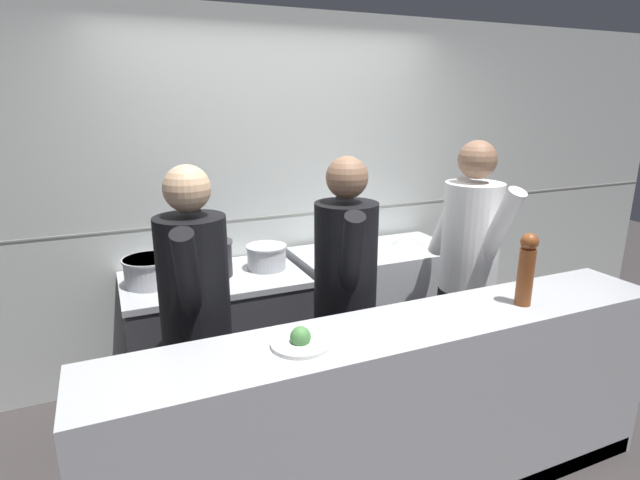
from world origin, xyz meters
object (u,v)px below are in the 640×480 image
(chef_head_cook, at_px, (196,315))
(chef_line, at_px, (468,265))
(chef_sous, at_px, (345,292))
(braising_pot, at_px, (266,256))
(oven_range, at_px, (217,337))
(pepper_mill, at_px, (526,268))
(plated_dish_main, at_px, (301,341))
(sauce_pot, at_px, (209,258))
(stock_pot, at_px, (150,270))
(mixing_bowl_steel, at_px, (407,240))

(chef_head_cook, distance_m, chef_line, 1.72)
(chef_sous, bearing_deg, braising_pot, 124.62)
(oven_range, bearing_deg, chef_sous, -52.36)
(pepper_mill, xyz_separation_m, chef_sous, (-0.70, 0.61, -0.24))
(oven_range, distance_m, plated_dish_main, 1.45)
(sauce_pot, distance_m, pepper_mill, 1.92)
(braising_pot, height_order, chef_line, chef_line)
(chef_sous, distance_m, chef_line, 0.90)
(braising_pot, relative_size, chef_sous, 0.16)
(stock_pot, xyz_separation_m, mixing_bowl_steel, (1.88, -0.00, -0.02))
(oven_range, bearing_deg, mixing_bowl_steel, 0.55)
(stock_pot, relative_size, chef_line, 0.19)
(stock_pot, distance_m, plated_dish_main, 1.43)
(stock_pot, xyz_separation_m, chef_line, (1.87, -0.74, 0.01))
(plated_dish_main, bearing_deg, pepper_mill, -1.97)
(plated_dish_main, relative_size, pepper_mill, 0.68)
(oven_range, xyz_separation_m, plated_dish_main, (0.10, -1.33, 0.58))
(plated_dish_main, xyz_separation_m, chef_line, (1.39, 0.60, -0.04))
(pepper_mill, bearing_deg, chef_line, 73.07)
(pepper_mill, bearing_deg, mixing_bowl_steel, 81.14)
(braising_pot, relative_size, chef_head_cook, 0.16)
(mixing_bowl_steel, xyz_separation_m, chef_sous, (-0.91, -0.78, 0.00))
(braising_pot, height_order, plated_dish_main, plated_dish_main)
(stock_pot, xyz_separation_m, chef_sous, (0.97, -0.78, -0.02))
(braising_pot, bearing_deg, chef_line, -33.81)
(oven_range, height_order, stock_pot, stock_pot)
(chef_head_cook, xyz_separation_m, chef_line, (1.72, 0.01, 0.03))
(mixing_bowl_steel, bearing_deg, stock_pot, 179.97)
(braising_pot, distance_m, pepper_mill, 1.67)
(mixing_bowl_steel, relative_size, pepper_mill, 0.64)
(mixing_bowl_steel, bearing_deg, oven_range, -179.45)
(oven_range, height_order, sauce_pot, sauce_pot)
(braising_pot, height_order, mixing_bowl_steel, braising_pot)
(pepper_mill, distance_m, chef_head_cook, 1.67)
(oven_range, distance_m, sauce_pot, 0.56)
(stock_pot, bearing_deg, chef_sous, -38.61)
(mixing_bowl_steel, bearing_deg, chef_head_cook, -156.80)
(stock_pot, relative_size, sauce_pot, 1.06)
(mixing_bowl_steel, height_order, plated_dish_main, plated_dish_main)
(stock_pot, bearing_deg, chef_head_cook, -78.73)
(stock_pot, height_order, chef_line, chef_line)
(oven_range, xyz_separation_m, mixing_bowl_steel, (1.50, 0.01, 0.51))
(stock_pot, relative_size, pepper_mill, 0.88)
(sauce_pot, relative_size, chef_head_cook, 0.18)
(sauce_pot, bearing_deg, oven_range, -67.69)
(mixing_bowl_steel, bearing_deg, braising_pot, 179.72)
(oven_range, height_order, chef_line, chef_line)
(sauce_pot, height_order, plated_dish_main, sauce_pot)
(stock_pot, relative_size, plated_dish_main, 1.30)
(stock_pot, bearing_deg, mixing_bowl_steel, -0.03)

